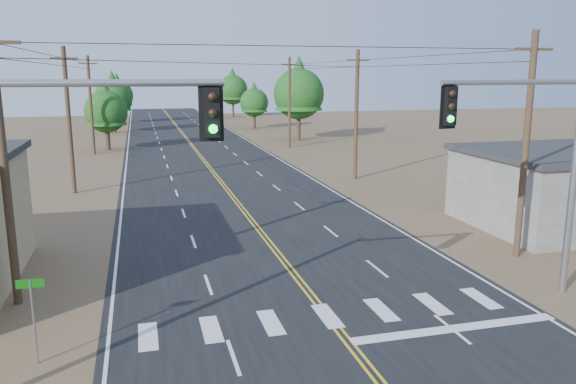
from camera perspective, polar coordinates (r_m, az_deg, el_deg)
name	(u,v)px	position (r m, az deg, el deg)	size (l,w,h in m)	color
road	(228,190)	(40.31, -6.14, 0.16)	(15.00, 200.00, 0.02)	black
utility_pole_left_near	(4,164)	(21.73, -26.90, 2.54)	(1.80, 0.30, 10.00)	#4C3826
utility_pole_left_mid	(69,120)	(41.39, -21.37, 6.87)	(1.80, 0.30, 10.00)	#4C3826
utility_pole_left_far	(91,104)	(61.27, -19.39, 8.38)	(1.80, 0.30, 10.00)	#4C3826
utility_pole_right_near	(526,145)	(26.86, 23.01, 4.44)	(1.80, 0.30, 10.00)	#4C3826
utility_pole_right_mid	(356,114)	(44.30, 6.96, 7.87)	(1.80, 0.30, 10.00)	#4C3826
utility_pole_right_far	(289,102)	(63.27, 0.15, 9.14)	(1.80, 0.30, 10.00)	#4C3826
signal_mast_left	(39,187)	(14.71, -23.93, 0.45)	(6.45, 0.70, 8.18)	gray
signal_mast_right	(540,153)	(21.62, 24.24, 3.67)	(6.32, 1.32, 8.12)	gray
street_sign	(33,308)	(17.67, -24.52, -10.64)	(0.76, 0.06, 2.56)	gray
tree_left_near	(106,107)	(64.28, -18.03, 8.20)	(4.57, 4.57, 7.62)	#3F2D1E
tree_left_mid	(113,95)	(83.38, -17.36, 9.41)	(5.21, 5.21, 8.69)	#3F2D1E
tree_left_far	(117,92)	(99.35, -16.94, 9.66)	(5.06, 5.06, 8.43)	#3F2D1E
tree_right_near	(299,89)	(70.53, 1.11, 10.45)	(6.26, 6.26, 10.44)	#3F2D1E
tree_right_mid	(254,100)	(86.18, -3.46, 9.35)	(4.28, 4.28, 7.14)	#3F2D1E
tree_right_far	(233,87)	(109.97, -5.64, 10.60)	(5.67, 5.67, 9.45)	#3F2D1E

